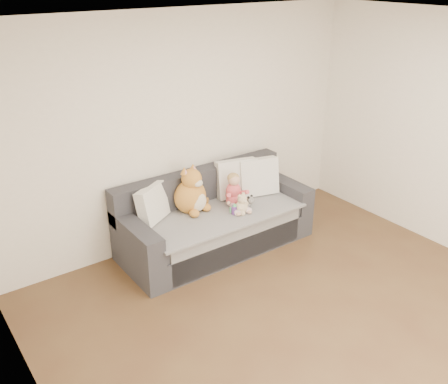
# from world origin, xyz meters

# --- Properties ---
(room_shell) EXTENTS (5.00, 5.00, 5.00)m
(room_shell) POSITION_xyz_m (0.00, 0.42, 1.30)
(room_shell) COLOR brown
(room_shell) RESTS_ON ground
(sofa) EXTENTS (2.20, 0.94, 0.85)m
(sofa) POSITION_xyz_m (0.09, 2.06, 0.31)
(sofa) COLOR #2C2C31
(sofa) RESTS_ON ground
(cushion_left) EXTENTS (0.46, 0.38, 0.40)m
(cushion_left) POSITION_xyz_m (-0.60, 2.22, 0.67)
(cushion_left) COLOR white
(cushion_left) RESTS_ON sofa
(cushion_right_back) EXTENTS (0.53, 0.34, 0.46)m
(cushion_right_back) POSITION_xyz_m (0.51, 2.19, 0.70)
(cushion_right_back) COLOR white
(cushion_right_back) RESTS_ON sofa
(cushion_right_front) EXTENTS (0.52, 0.33, 0.45)m
(cushion_right_front) POSITION_xyz_m (0.75, 2.09, 0.69)
(cushion_right_front) COLOR white
(cushion_right_front) RESTS_ON sofa
(toddler) EXTENTS (0.28, 0.41, 0.40)m
(toddler) POSITION_xyz_m (0.32, 1.98, 0.64)
(toddler) COLOR #E85256
(toddler) RESTS_ON sofa
(plush_cat) EXTENTS (0.45, 0.44, 0.57)m
(plush_cat) POSITION_xyz_m (-0.14, 2.17, 0.68)
(plush_cat) COLOR #C9862C
(plush_cat) RESTS_ON sofa
(teddy_bear) EXTENTS (0.19, 0.15, 0.24)m
(teddy_bear) POSITION_xyz_m (0.28, 1.79, 0.57)
(teddy_bear) COLOR beige
(teddy_bear) RESTS_ON sofa
(plush_cow) EXTENTS (0.14, 0.21, 0.17)m
(plush_cow) POSITION_xyz_m (0.40, 1.87, 0.54)
(plush_cow) COLOR white
(plush_cow) RESTS_ON sofa
(sippy_cup) EXTENTS (0.11, 0.09, 0.13)m
(sippy_cup) POSITION_xyz_m (0.20, 1.82, 0.54)
(sippy_cup) COLOR #713A9E
(sippy_cup) RESTS_ON sofa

